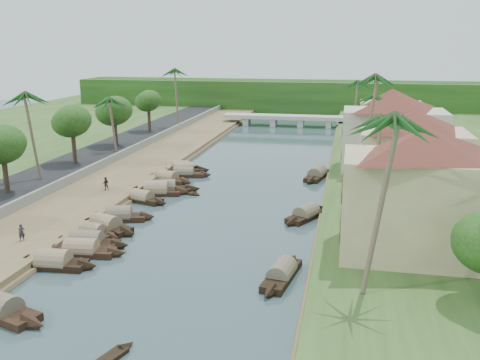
% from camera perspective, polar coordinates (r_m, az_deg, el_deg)
% --- Properties ---
extents(ground, '(220.00, 220.00, 0.00)m').
position_cam_1_polar(ground, '(49.34, -4.75, -6.60)').
color(ground, '#354A4F').
rests_on(ground, ground).
extents(left_bank, '(10.00, 180.00, 0.80)m').
position_cam_1_polar(left_bank, '(72.56, -12.52, 0.30)').
color(left_bank, brown).
rests_on(left_bank, ground).
extents(right_bank, '(16.00, 180.00, 1.20)m').
position_cam_1_polar(right_bank, '(66.63, 16.18, -1.01)').
color(right_bank, '#2E481D').
rests_on(right_bank, ground).
extents(road, '(8.00, 180.00, 1.40)m').
position_cam_1_polar(road, '(76.31, -18.38, 0.82)').
color(road, black).
rests_on(road, ground).
extents(retaining_wall, '(0.40, 180.00, 1.10)m').
position_cam_1_polar(retaining_wall, '(74.13, -15.53, 1.16)').
color(retaining_wall, slate).
rests_on(retaining_wall, left_bank).
extents(treeline, '(120.00, 14.00, 8.00)m').
position_cam_1_polar(treeline, '(145.40, 6.39, 8.90)').
color(treeline, '#17390F').
rests_on(treeline, ground).
extents(bridge, '(28.00, 4.00, 2.40)m').
position_cam_1_polar(bridge, '(117.98, 5.08, 6.57)').
color(bridge, '#A6A69C').
rests_on(bridge, ground).
extents(building_near, '(14.85, 14.85, 10.20)m').
position_cam_1_polar(building_near, '(44.02, 18.75, -1.19)').
color(building_near, '#CBC288').
rests_on(building_near, right_bank).
extents(building_mid, '(14.11, 14.11, 9.70)m').
position_cam_1_polar(building_mid, '(59.67, 17.91, 2.58)').
color(building_mid, beige).
rests_on(building_mid, right_bank).
extents(building_far, '(15.59, 15.59, 10.20)m').
position_cam_1_polar(building_far, '(73.26, 16.03, 4.99)').
color(building_far, beige).
rests_on(building_far, right_bank).
extents(building_distant, '(12.62, 12.62, 9.20)m').
position_cam_1_polar(building_distant, '(93.16, 15.77, 6.59)').
color(building_distant, '#CBC288').
rests_on(building_distant, right_bank).
extents(sampan_1, '(7.60, 2.24, 2.23)m').
position_cam_1_polar(sampan_1, '(46.21, -19.25, -8.33)').
color(sampan_1, black).
rests_on(sampan_1, ground).
extents(sampan_2, '(8.15, 2.46, 2.13)m').
position_cam_1_polar(sampan_2, '(48.05, -16.55, -7.23)').
color(sampan_2, black).
rests_on(sampan_2, ground).
extents(sampan_3, '(8.07, 2.15, 2.16)m').
position_cam_1_polar(sampan_3, '(49.83, -16.03, -6.41)').
color(sampan_3, black).
rests_on(sampan_3, ground).
extents(sampan_4, '(6.44, 2.75, 1.85)m').
position_cam_1_polar(sampan_4, '(52.18, -15.45, -5.43)').
color(sampan_4, black).
rests_on(sampan_4, ground).
extents(sampan_5, '(7.78, 4.23, 2.40)m').
position_cam_1_polar(sampan_5, '(53.41, -14.13, -4.86)').
color(sampan_5, black).
rests_on(sampan_5, ground).
extents(sampan_6, '(7.69, 3.62, 2.24)m').
position_cam_1_polar(sampan_6, '(56.20, -12.77, -3.82)').
color(sampan_6, black).
rests_on(sampan_6, ground).
extents(sampan_7, '(7.39, 3.78, 1.98)m').
position_cam_1_polar(sampan_7, '(62.21, -10.43, -1.93)').
color(sampan_7, black).
rests_on(sampan_7, ground).
extents(sampan_8, '(8.33, 3.51, 2.48)m').
position_cam_1_polar(sampan_8, '(64.89, -8.91, -1.17)').
color(sampan_8, black).
rests_on(sampan_8, ground).
extents(sampan_9, '(9.69, 4.97, 2.40)m').
position_cam_1_polar(sampan_9, '(65.52, -8.34, -1.00)').
color(sampan_9, black).
rests_on(sampan_9, ground).
extents(sampan_10, '(7.96, 3.68, 2.16)m').
position_cam_1_polar(sampan_10, '(70.56, -7.82, 0.12)').
color(sampan_10, black).
rests_on(sampan_10, ground).
extents(sampan_11, '(7.67, 4.28, 2.18)m').
position_cam_1_polar(sampan_11, '(75.08, -6.06, 1.04)').
color(sampan_11, black).
rests_on(sampan_11, ground).
extents(sampan_12, '(7.96, 2.56, 1.91)m').
position_cam_1_polar(sampan_12, '(73.04, -6.03, 0.66)').
color(sampan_12, black).
rests_on(sampan_12, ground).
extents(sampan_13, '(7.30, 2.03, 2.01)m').
position_cam_1_polar(sampan_13, '(76.79, -6.30, 1.33)').
color(sampan_13, black).
rests_on(sampan_13, ground).
extents(sampan_14, '(2.86, 8.53, 2.05)m').
position_cam_1_polar(sampan_14, '(41.83, 4.47, -9.95)').
color(sampan_14, black).
rests_on(sampan_14, ground).
extents(sampan_15, '(4.96, 7.67, 2.11)m').
position_cam_1_polar(sampan_15, '(55.86, 7.09, -3.68)').
color(sampan_15, black).
rests_on(sampan_15, ground).
extents(sampan_16, '(3.73, 9.55, 2.28)m').
position_cam_1_polar(sampan_16, '(72.93, 8.26, 0.58)').
color(sampan_16, black).
rests_on(sampan_16, ground).
extents(canoe_1, '(4.95, 1.40, 0.79)m').
position_cam_1_polar(canoe_1, '(47.79, -15.97, -7.71)').
color(canoe_1, black).
rests_on(canoe_1, ground).
extents(canoe_2, '(5.66, 3.00, 0.84)m').
position_cam_1_polar(canoe_2, '(65.41, -6.25, -1.25)').
color(canoe_2, black).
rests_on(canoe_2, ground).
extents(palm_0, '(3.20, 3.20, 13.55)m').
position_cam_1_polar(palm_0, '(34.51, 14.56, 6.08)').
color(palm_0, '#75604E').
rests_on(palm_0, ground).
extents(palm_1, '(3.20, 3.20, 11.20)m').
position_cam_1_polar(palm_1, '(52.30, 14.63, 6.22)').
color(palm_1, '#75604E').
rests_on(palm_1, ground).
extents(palm_2, '(3.20, 3.20, 14.31)m').
position_cam_1_polar(palm_2, '(64.15, 13.39, 10.43)').
color(palm_2, '#75604E').
rests_on(palm_2, ground).
extents(palm_3, '(3.20, 3.20, 10.44)m').
position_cam_1_polar(palm_3, '(82.85, 13.62, 8.62)').
color(palm_3, '#75604E').
rests_on(palm_3, ground).
extents(palm_5, '(3.20, 3.20, 11.95)m').
position_cam_1_polar(palm_5, '(68.83, -21.43, 8.34)').
color(palm_5, '#75604E').
rests_on(palm_5, ground).
extents(palm_6, '(3.20, 3.20, 9.62)m').
position_cam_1_polar(palm_6, '(83.91, -13.43, 8.29)').
color(palm_6, '#75604E').
rests_on(palm_6, ground).
extents(palm_7, '(3.20, 3.20, 11.32)m').
position_cam_1_polar(palm_7, '(99.49, 12.20, 10.09)').
color(palm_7, '#75604E').
rests_on(palm_7, ground).
extents(palm_8, '(3.20, 3.20, 12.79)m').
position_cam_1_polar(palm_8, '(107.78, -6.80, 11.47)').
color(palm_8, '#75604E').
rests_on(palm_8, ground).
extents(tree_2, '(4.95, 4.95, 7.48)m').
position_cam_1_polar(tree_2, '(64.32, -24.02, 3.40)').
color(tree_2, '#3F3024').
rests_on(tree_2, ground).
extents(tree_3, '(4.98, 4.98, 7.92)m').
position_cam_1_polar(tree_3, '(77.13, -17.48, 5.93)').
color(tree_3, '#3F3024').
rests_on(tree_3, ground).
extents(tree_4, '(5.44, 5.44, 7.87)m').
position_cam_1_polar(tree_4, '(89.25, -13.26, 7.13)').
color(tree_4, '#3F3024').
rests_on(tree_4, ground).
extents(tree_5, '(4.46, 4.46, 7.55)m').
position_cam_1_polar(tree_5, '(103.09, -9.75, 8.25)').
color(tree_5, '#3F3024').
rests_on(tree_5, ground).
extents(tree_6, '(4.70, 4.70, 6.96)m').
position_cam_1_polar(tree_6, '(76.68, 19.61, 4.93)').
color(tree_6, '#3F3024').
rests_on(tree_6, ground).
extents(person_near, '(0.65, 0.65, 1.53)m').
position_cam_1_polar(person_near, '(50.68, -22.26, -5.21)').
color(person_near, '#23232B').
rests_on(person_near, left_bank).
extents(person_far, '(0.92, 0.84, 1.55)m').
position_cam_1_polar(person_far, '(65.06, -14.15, -0.35)').
color(person_far, '#2C2B1F').
rests_on(person_far, left_bank).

